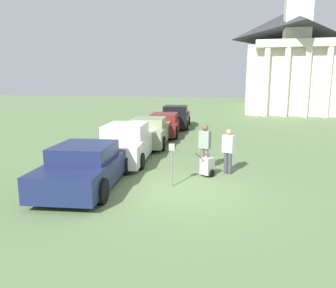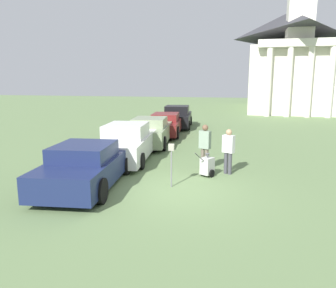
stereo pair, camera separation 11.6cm
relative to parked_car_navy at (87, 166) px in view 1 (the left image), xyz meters
The scene contains 11 objects.
ground_plane 2.90m from the parked_car_navy, ahead, with size 120.00×120.00×0.00m, color #607A4C.
parked_car_navy is the anchor object (origin of this frame).
parked_car_white 3.80m from the parked_car_navy, 89.99° to the left, with size 2.43×5.20×1.59m.
parked_car_sage 7.29m from the parked_car_navy, 90.00° to the left, with size 2.44×4.98×1.47m.
parked_car_maroon 10.79m from the parked_car_navy, 90.00° to the left, with size 2.37×5.36×1.38m.
parked_car_black 14.31m from the parked_car_navy, 90.00° to the left, with size 2.44×4.83×1.60m.
parking_meter 2.76m from the parked_car_navy, 11.81° to the left, with size 0.18×0.09×1.42m.
person_worker 4.49m from the parked_car_navy, 39.12° to the left, with size 0.47×0.35×1.77m.
person_supervisor 5.06m from the parked_car_navy, 30.00° to the left, with size 0.47×0.38×1.67m.
equipment_cart 4.20m from the parked_car_navy, 28.92° to the left, with size 0.64×0.96×1.00m.
church 34.71m from the parked_car_navy, 73.67° to the left, with size 9.33×19.00×21.59m.
Camera 1 is at (2.02, -9.57, 3.37)m, focal length 35.00 mm.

